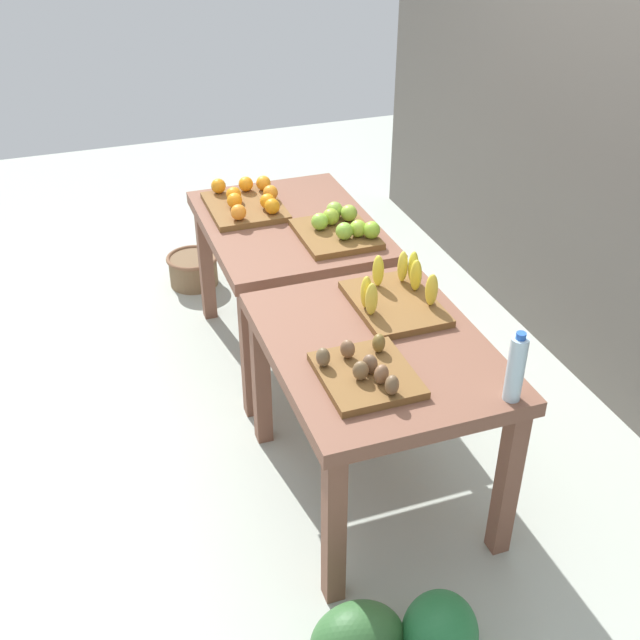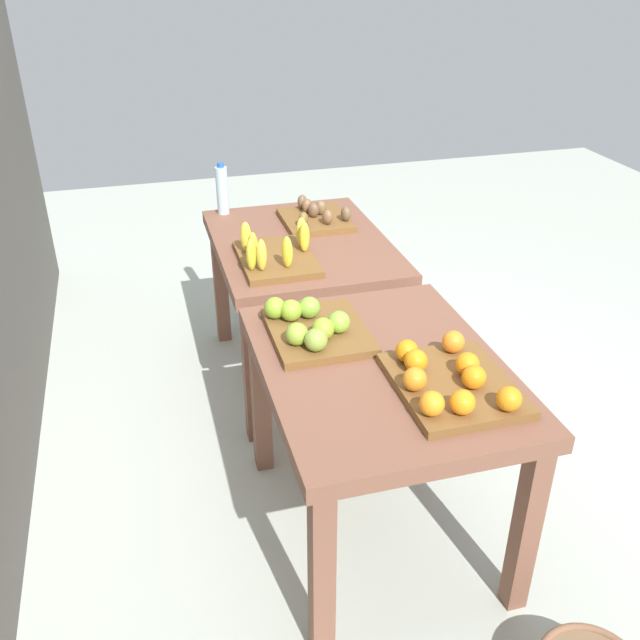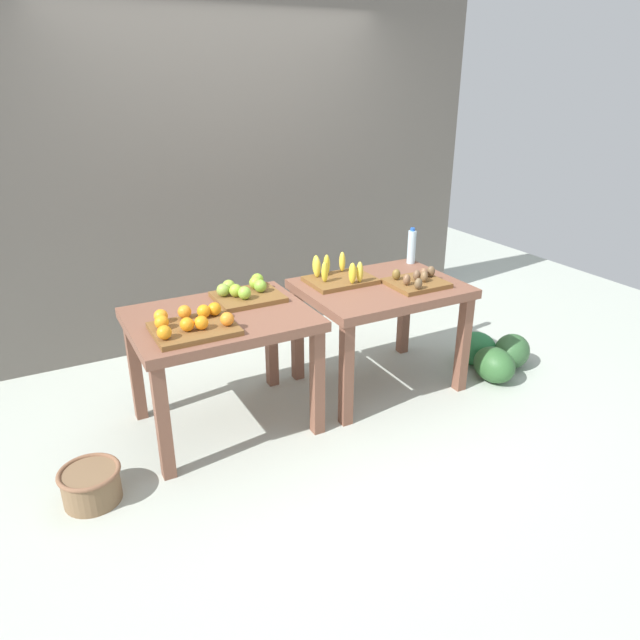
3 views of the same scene
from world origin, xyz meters
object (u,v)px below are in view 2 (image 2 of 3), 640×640
object	(u,v)px
orange_bin	(451,380)
kiwi_bin	(316,218)
display_table_right	(301,261)
watermelon_pile	(306,276)
banana_crate	(275,254)
display_table_left	(381,390)
water_bottle	(222,190)
apple_bin	(313,327)

from	to	relation	value
orange_bin	kiwi_bin	distance (m)	1.52
display_table_right	kiwi_bin	world-z (taller)	kiwi_bin
display_table_right	watermelon_pile	world-z (taller)	display_table_right
orange_bin	kiwi_bin	xyz separation A→B (m)	(1.52, 0.02, -0.01)
banana_crate	kiwi_bin	world-z (taller)	banana_crate
display_table_left	water_bottle	size ratio (longest dim) A/B	3.93
apple_bin	kiwi_bin	world-z (taller)	apple_bin
watermelon_pile	display_table_left	bearing A→B (deg)	173.06
apple_bin	display_table_left	bearing A→B (deg)	-142.59
display_table_left	orange_bin	bearing A→B (deg)	-143.87
orange_bin	watermelon_pile	bearing A→B (deg)	-2.36
display_table_right	orange_bin	size ratio (longest dim) A/B	2.32
water_bottle	banana_crate	bearing A→B (deg)	-169.79
orange_bin	display_table_right	bearing A→B (deg)	6.50
apple_bin	orange_bin	bearing A→B (deg)	-143.19
display_table_right	apple_bin	xyz separation A→B (m)	(-0.89, 0.18, 0.15)
display_table_right	banana_crate	world-z (taller)	banana_crate
water_bottle	kiwi_bin	bearing A→B (deg)	-122.14
kiwi_bin	apple_bin	bearing A→B (deg)	164.20
apple_bin	water_bottle	bearing A→B (deg)	4.97
watermelon_pile	kiwi_bin	bearing A→B (deg)	170.29
display_table_right	kiwi_bin	distance (m)	0.27
display_table_right	display_table_left	bearing A→B (deg)	180.00
display_table_right	watermelon_pile	distance (m)	1.03
water_bottle	watermelon_pile	size ratio (longest dim) A/B	0.42
banana_crate	kiwi_bin	xyz separation A→B (m)	(0.42, -0.30, -0.01)
apple_bin	watermelon_pile	distance (m)	1.92
watermelon_pile	banana_crate	bearing A→B (deg)	159.27
display_table_left	banana_crate	distance (m)	0.92
apple_bin	kiwi_bin	xyz separation A→B (m)	(1.08, -0.31, -0.01)
water_bottle	apple_bin	bearing A→B (deg)	-175.03
display_table_right	orange_bin	xyz separation A→B (m)	(-1.33, -0.15, 0.15)
orange_bin	banana_crate	bearing A→B (deg)	16.39
orange_bin	apple_bin	xyz separation A→B (m)	(0.44, 0.33, 0.00)
orange_bin	banana_crate	xyz separation A→B (m)	(1.10, 0.32, 0.00)
display_table_right	banana_crate	size ratio (longest dim) A/B	2.36
display_table_left	display_table_right	distance (m)	1.12
display_table_left	watermelon_pile	size ratio (longest dim) A/B	1.67
banana_crate	display_table_left	bearing A→B (deg)	-169.09
orange_bin	apple_bin	bearing A→B (deg)	36.81
kiwi_bin	display_table_left	bearing A→B (deg)	174.48
display_table_left	banana_crate	bearing A→B (deg)	10.91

